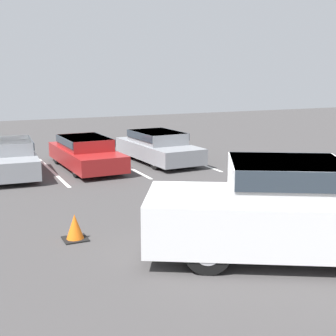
% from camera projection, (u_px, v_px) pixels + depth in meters
% --- Properties ---
extents(ground_plane, '(60.00, 60.00, 0.00)m').
position_uv_depth(ground_plane, '(312.00, 251.00, 9.61)').
color(ground_plane, '#423F3F').
extents(stall_stripe_b, '(0.12, 5.47, 0.01)m').
position_uv_depth(stall_stripe_b, '(52.00, 171.00, 17.28)').
color(stall_stripe_b, white).
rests_on(stall_stripe_b, ground_plane).
extents(stall_stripe_c, '(0.12, 5.47, 0.01)m').
position_uv_depth(stall_stripe_c, '(125.00, 165.00, 18.45)').
color(stall_stripe_c, white).
rests_on(stall_stripe_c, ground_plane).
extents(stall_stripe_d, '(0.12, 5.47, 0.01)m').
position_uv_depth(stall_stripe_d, '(188.00, 159.00, 19.62)').
color(stall_stripe_d, white).
rests_on(stall_stripe_d, ground_plane).
extents(pickup_truck, '(6.26, 4.77, 1.94)m').
position_uv_depth(pickup_truck, '(301.00, 211.00, 9.08)').
color(pickup_truck, white).
rests_on(pickup_truck, ground_plane).
extents(parked_sedan_a, '(2.09, 4.52, 1.25)m').
position_uv_depth(parked_sedan_a, '(8.00, 157.00, 16.57)').
color(parked_sedan_a, gray).
rests_on(parked_sedan_a, ground_plane).
extents(parked_sedan_b, '(1.88, 4.77, 1.19)m').
position_uv_depth(parked_sedan_b, '(86.00, 152.00, 17.75)').
color(parked_sedan_b, maroon).
rests_on(parked_sedan_b, ground_plane).
extents(parked_sedan_c, '(2.07, 4.71, 1.24)m').
position_uv_depth(parked_sedan_c, '(158.00, 146.00, 19.02)').
color(parked_sedan_c, gray).
rests_on(parked_sedan_c, ground_plane).
extents(traffic_cone, '(0.52, 0.52, 0.58)m').
position_uv_depth(traffic_cone, '(75.00, 228.00, 10.19)').
color(traffic_cone, black).
rests_on(traffic_cone, ground_plane).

